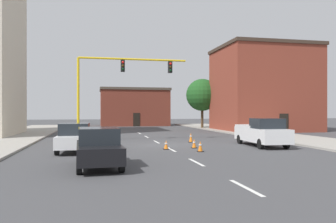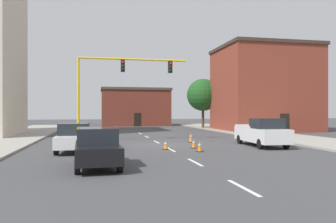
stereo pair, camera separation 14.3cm
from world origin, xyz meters
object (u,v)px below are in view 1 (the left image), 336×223
(traffic_cone_roadside_a, at_px, (194,144))
(traffic_cone_roadside_d, at_px, (191,137))
(tree_right_far, at_px, (202,95))
(traffic_cone_roadside_b, at_px, (200,146))
(pickup_truck_white, at_px, (262,132))
(traffic_cone_roadside_c, at_px, (166,145))
(traffic_signal_gantry, at_px, (95,114))
(sedan_white_near_left, at_px, (75,137))
(sedan_black_mid_left, at_px, (98,147))

(traffic_cone_roadside_a, height_order, traffic_cone_roadside_d, traffic_cone_roadside_d)
(tree_right_far, distance_m, traffic_cone_roadside_b, 27.56)
(pickup_truck_white, distance_m, traffic_cone_roadside_c, 7.08)
(traffic_signal_gantry, height_order, sedan_white_near_left, traffic_signal_gantry)
(tree_right_far, relative_size, pickup_truck_white, 1.28)
(tree_right_far, xyz_separation_m, pickup_truck_white, (-3.22, -23.64, -3.79))
(tree_right_far, xyz_separation_m, traffic_cone_roadside_b, (-8.46, -25.85, -4.44))
(tree_right_far, relative_size, traffic_cone_roadside_b, 10.56)
(sedan_black_mid_left, bearing_deg, tree_right_far, 64.31)
(traffic_signal_gantry, height_order, traffic_cone_roadside_a, traffic_signal_gantry)
(sedan_black_mid_left, bearing_deg, traffic_cone_roadside_b, 36.00)
(pickup_truck_white, bearing_deg, tree_right_far, 82.25)
(sedan_black_mid_left, relative_size, traffic_cone_roadside_c, 7.73)
(traffic_signal_gantry, bearing_deg, pickup_truck_white, -26.52)
(pickup_truck_white, bearing_deg, traffic_cone_roadside_a, -177.61)
(traffic_cone_roadside_b, height_order, traffic_cone_roadside_c, traffic_cone_roadside_b)
(sedan_white_near_left, relative_size, sedan_black_mid_left, 0.99)
(traffic_cone_roadside_d, bearing_deg, sedan_black_mid_left, -124.52)
(traffic_signal_gantry, bearing_deg, traffic_cone_roadside_a, -42.48)
(traffic_cone_roadside_b, bearing_deg, sedan_white_near_left, 167.65)
(sedan_black_mid_left, relative_size, traffic_cone_roadside_b, 6.87)
(sedan_white_near_left, bearing_deg, pickup_truck_white, 2.56)
(traffic_cone_roadside_a, bearing_deg, traffic_cone_roadside_c, -170.51)
(traffic_cone_roadside_b, bearing_deg, sedan_black_mid_left, -144.00)
(traffic_cone_roadside_b, bearing_deg, traffic_signal_gantry, 128.41)
(pickup_truck_white, bearing_deg, traffic_cone_roadside_d, 136.32)
(sedan_white_near_left, bearing_deg, traffic_cone_roadside_b, -12.35)
(sedan_black_mid_left, bearing_deg, pickup_truck_white, 30.36)
(traffic_signal_gantry, relative_size, traffic_cone_roadside_a, 15.71)
(traffic_signal_gantry, relative_size, sedan_white_near_left, 2.14)
(sedan_white_near_left, distance_m, traffic_cone_roadside_d, 9.76)
(pickup_truck_white, relative_size, traffic_cone_roadside_d, 7.07)
(sedan_white_near_left, distance_m, traffic_cone_roadside_b, 7.70)
(traffic_cone_roadside_a, bearing_deg, traffic_cone_roadside_d, 77.06)
(tree_right_far, bearing_deg, sedan_white_near_left, -123.40)
(traffic_signal_gantry, distance_m, traffic_cone_roadside_a, 9.09)
(sedan_black_mid_left, distance_m, traffic_cone_roadside_c, 7.51)
(traffic_cone_roadside_b, bearing_deg, traffic_cone_roadside_a, 84.16)
(traffic_cone_roadside_b, xyz_separation_m, traffic_cone_roadside_c, (-1.79, 1.67, -0.04))
(sedan_white_near_left, bearing_deg, sedan_black_mid_left, -77.13)
(traffic_cone_roadside_a, bearing_deg, tree_right_far, 70.91)
(tree_right_far, distance_m, traffic_cone_roadside_a, 25.63)
(pickup_truck_white, xyz_separation_m, traffic_cone_roadside_b, (-5.24, -2.21, -0.65))
(tree_right_far, bearing_deg, traffic_signal_gantry, -129.65)
(pickup_truck_white, xyz_separation_m, sedan_white_near_left, (-12.75, -0.57, -0.09))
(tree_right_far, distance_m, pickup_truck_white, 24.16)
(sedan_white_near_left, xyz_separation_m, traffic_cone_roadside_d, (8.65, 4.48, -0.51))
(tree_right_far, height_order, sedan_black_mid_left, tree_right_far)
(traffic_signal_gantry, xyz_separation_m, traffic_cone_roadside_d, (7.49, -1.87, -1.90))
(traffic_signal_gantry, relative_size, traffic_cone_roadside_d, 12.50)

